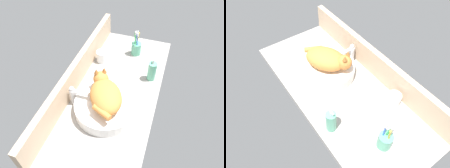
{
  "view_description": "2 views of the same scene",
  "coord_description": "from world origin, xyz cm",
  "views": [
    {
      "loc": [
        -87.63,
        -26.97,
        101.57
      ],
      "look_at": [
        -1.67,
        1.15,
        7.68
      ],
      "focal_mm": 35.0,
      "sensor_mm": 36.0,
      "label": 1
    },
    {
      "loc": [
        65.62,
        -48.65,
        102.43
      ],
      "look_at": [
        3.49,
        -4.72,
        11.4
      ],
      "focal_mm": 35.0,
      "sensor_mm": 36.0,
      "label": 2
    }
  ],
  "objects": [
    {
      "name": "faucet",
      "position": [
        -16.17,
        19.03,
        7.3
      ],
      "size": [
        3.6,
        11.81,
        13.6
      ],
      "color": "silver",
      "rests_on": "ground_plane"
    },
    {
      "name": "water_glass",
      "position": [
        25.47,
        17.48,
        3.45
      ],
      "size": [
        7.82,
        7.82,
        7.94
      ],
      "color": "white",
      "rests_on": "ground_plane"
    },
    {
      "name": "soap_dispenser",
      "position": [
        18.12,
        -19.29,
        6.6
      ],
      "size": [
        5.41,
        5.41,
        16.22
      ],
      "color": "#60B793",
      "rests_on": "ground_plane"
    },
    {
      "name": "toothbrush_cup",
      "position": [
        40.9,
        -3.51,
        5.23
      ],
      "size": [
        7.07,
        7.07,
        18.72
      ],
      "color": "#5BB28E",
      "rests_on": "ground_plane"
    },
    {
      "name": "backsplash_panel",
      "position": [
        0.0,
        24.96,
        8.38
      ],
      "size": [
        123.5,
        3.6,
        16.77
      ],
      "primitive_type": "cube",
      "color": "#CCAD8C",
      "rests_on": "ground_plane"
    },
    {
      "name": "ground_plane",
      "position": [
        0.0,
        0.0,
        -2.0
      ],
      "size": [
        123.5,
        53.52,
        4.0
      ],
      "primitive_type": "cube",
      "color": "#9E9993"
    },
    {
      "name": "cat",
      "position": [
        -14.78,
        1.15,
        12.93
      ],
      "size": [
        30.18,
        27.4,
        14.0
      ],
      "color": "orange",
      "rests_on": "sink_basin"
    },
    {
      "name": "sink_basin",
      "position": [
        -15.92,
        0.38,
        3.58
      ],
      "size": [
        35.72,
        35.72,
        7.17
      ],
      "primitive_type": "cylinder",
      "color": "white",
      "rests_on": "ground_plane"
    }
  ]
}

